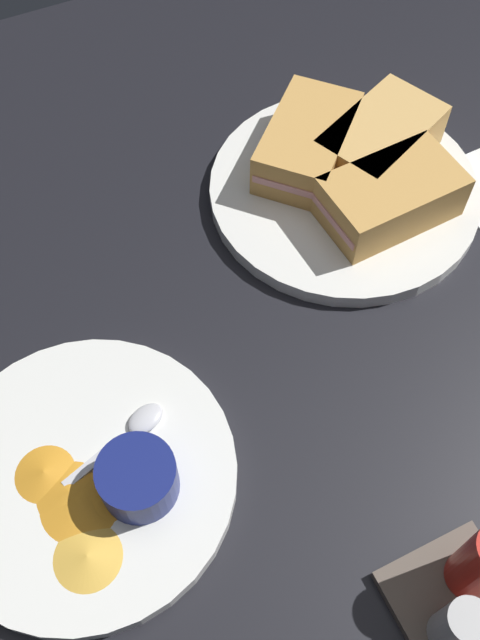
% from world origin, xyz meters
% --- Properties ---
extents(ground_plane, '(1.10, 1.10, 0.03)m').
position_xyz_m(ground_plane, '(0.00, 0.00, -0.01)').
color(ground_plane, black).
extents(plate_sandwich_main, '(0.28, 0.28, 0.02)m').
position_xyz_m(plate_sandwich_main, '(-0.07, -0.11, 0.01)').
color(plate_sandwich_main, white).
rests_on(plate_sandwich_main, ground_plane).
extents(sandwich_half_near, '(0.14, 0.08, 0.05)m').
position_xyz_m(sandwich_half_near, '(-0.09, -0.06, 0.04)').
color(sandwich_half_near, tan).
rests_on(sandwich_half_near, plate_sandwich_main).
extents(sandwich_half_far, '(0.15, 0.12, 0.05)m').
position_xyz_m(sandwich_half_far, '(-0.12, -0.13, 0.04)').
color(sandwich_half_far, tan).
rests_on(sandwich_half_far, plate_sandwich_main).
extents(sandwich_half_extra, '(0.15, 0.14, 0.05)m').
position_xyz_m(sandwich_half_extra, '(-0.05, -0.16, 0.04)').
color(sandwich_half_extra, tan).
rests_on(sandwich_half_extra, plate_sandwich_main).
extents(ramekin_dark_sauce, '(0.07, 0.07, 0.03)m').
position_xyz_m(ramekin_dark_sauce, '(-0.06, -0.17, 0.03)').
color(ramekin_dark_sauce, '#0C144C').
rests_on(ramekin_dark_sauce, plate_sandwich_main).
extents(spoon_by_dark_ramekin, '(0.06, 0.09, 0.01)m').
position_xyz_m(spoon_by_dark_ramekin, '(-0.08, -0.12, 0.02)').
color(spoon_by_dark_ramekin, silver).
rests_on(spoon_by_dark_ramekin, plate_sandwich_main).
extents(plate_chips_companion, '(0.24, 0.24, 0.02)m').
position_xyz_m(plate_chips_companion, '(0.27, 0.06, 0.01)').
color(plate_chips_companion, white).
rests_on(plate_chips_companion, ground_plane).
extents(ramekin_light_gravy, '(0.06, 0.06, 0.04)m').
position_xyz_m(ramekin_light_gravy, '(0.23, 0.09, 0.04)').
color(ramekin_light_gravy, navy).
rests_on(ramekin_light_gravy, plate_chips_companion).
extents(spoon_by_gravy_ramekin, '(0.10, 0.05, 0.01)m').
position_xyz_m(spoon_by_gravy_ramekin, '(0.22, 0.04, 0.02)').
color(spoon_by_gravy_ramekin, silver).
rests_on(spoon_by_gravy_ramekin, plate_chips_companion).
extents(plantain_chip_scatter, '(0.12, 0.15, 0.01)m').
position_xyz_m(plantain_chip_scatter, '(0.28, 0.08, 0.02)').
color(plantain_chip_scatter, orange).
rests_on(plantain_chip_scatter, plate_chips_companion).
extents(condiment_caddy, '(0.09, 0.09, 0.10)m').
position_xyz_m(condiment_caddy, '(0.05, 0.27, 0.03)').
color(condiment_caddy, brown).
rests_on(condiment_caddy, ground_plane).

